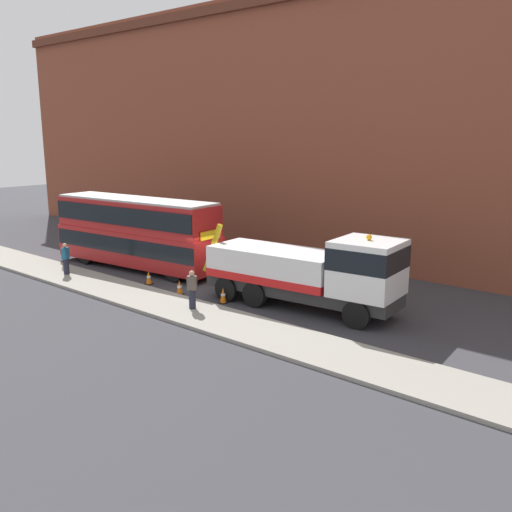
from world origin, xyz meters
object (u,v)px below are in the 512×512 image
Objects in this scene: double_decker_bus at (136,230)px; pedestrian_bystander at (192,290)px; recovery_tow_truck at (310,271)px; traffic_cone_near_truck at (223,296)px; pedestrian_onlooker at (66,259)px; traffic_cone_midway at (179,288)px; traffic_cone_near_bus at (149,278)px.

double_decker_bus reaches higher than pedestrian_bystander.
traffic_cone_near_truck is at bearing -158.38° from recovery_tow_truck.
pedestrian_onlooker is at bearing -168.46° from traffic_cone_near_truck.
double_decker_bus is 6.60m from traffic_cone_midway.
traffic_cone_near_truck is at bearing -16.87° from double_decker_bus.
double_decker_bus reaches higher than recovery_tow_truck.
recovery_tow_truck reaches higher than traffic_cone_near_bus.
recovery_tow_truck is 6.65m from traffic_cone_midway.
double_decker_bus reaches higher than pedestrian_onlooker.
recovery_tow_truck is at bearing 12.41° from traffic_cone_near_bus.
pedestrian_onlooker is 2.38× the size of traffic_cone_near_truck.
pedestrian_bystander is (-3.70, -3.60, -0.77)m from recovery_tow_truck.
traffic_cone_midway is (-2.42, 1.43, -0.64)m from pedestrian_bystander.
pedestrian_bystander is at bearing -94.35° from traffic_cone_near_truck.
pedestrian_bystander is (9.72, 0.21, 0.00)m from pedestrian_onlooker.
traffic_cone_midway is at bearing 29.25° from pedestrian_bystander.
traffic_cone_near_bus is 2.65m from traffic_cone_midway.
pedestrian_bystander is (8.37, -3.56, -1.25)m from double_decker_bus.
recovery_tow_truck is 9.08m from traffic_cone_near_bus.
double_decker_bus is at bearing 160.25° from traffic_cone_midway.
recovery_tow_truck is 13.97m from pedestrian_onlooker.
recovery_tow_truck is 5.22m from pedestrian_bystander.
pedestrian_onlooker is 2.38× the size of traffic_cone_near_bus.
pedestrian_onlooker is at bearing -169.33° from recovery_tow_truck.
pedestrian_onlooker is 9.72m from pedestrian_bystander.
recovery_tow_truck is 14.21× the size of traffic_cone_near_bus.
recovery_tow_truck reaches higher than traffic_cone_midway.
recovery_tow_truck is 14.21× the size of traffic_cone_midway.
double_decker_bus is at bearing 175.01° from recovery_tow_truck.
pedestrian_onlooker is at bearing -157.97° from traffic_cone_near_bus.
double_decker_bus reaches higher than traffic_cone_near_truck.
pedestrian_onlooker is 2.38× the size of traffic_cone_midway.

